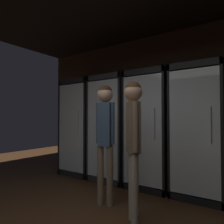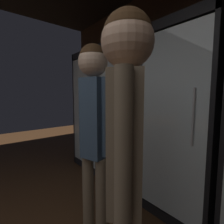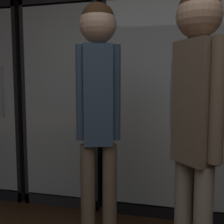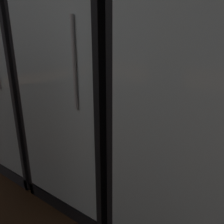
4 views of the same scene
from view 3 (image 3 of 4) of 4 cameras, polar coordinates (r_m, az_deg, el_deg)
name	(u,v)px [view 3 (image 3 of 4)]	position (r m, az deg, el deg)	size (l,w,h in m)	color
wall_back	(177,67)	(2.93, 14.00, 9.55)	(6.00, 0.06, 2.80)	#382619
cooler_far_left	(5,102)	(3.25, -22.29, 2.04)	(0.77, 0.60, 2.06)	black
cooler_left	(72,103)	(2.85, -8.78, 2.01)	(0.77, 0.60, 2.06)	#2B2B30
cooler_center	(148,105)	(2.65, 7.92, 1.60)	(0.77, 0.60, 2.06)	black
shopper_near	(98,100)	(1.64, -2.99, 2.54)	(0.27, 0.22, 1.70)	#72604C
shopper_far	(196,109)	(1.37, 17.79, 0.60)	(0.24, 0.27, 1.66)	gray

